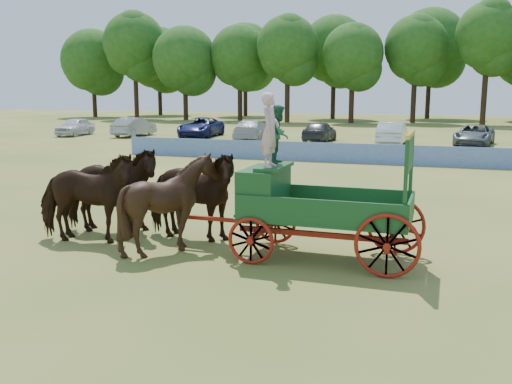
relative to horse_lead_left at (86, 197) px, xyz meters
name	(u,v)px	position (x,y,z in m)	size (l,w,h in m)	color
ground	(250,254)	(4.30, 0.37, -1.19)	(160.00, 160.00, 0.00)	#9E8D47
horse_lead_left	(86,197)	(0.00, 0.00, 0.00)	(1.28, 2.82, 2.38)	black
horse_lead_right	(110,190)	(0.00, 1.10, 0.00)	(1.28, 2.82, 2.38)	black
horse_wheel_left	(170,203)	(2.40, 0.00, 0.00)	(1.92, 2.16, 2.38)	black
horse_wheel_right	(190,195)	(2.40, 1.10, 0.00)	(1.28, 2.82, 2.38)	black
farm_dray	(296,190)	(5.37, 0.56, 0.41)	(5.99, 2.00, 3.83)	#9E210F
sponsor_banner	(343,153)	(3.30, 18.37, -0.66)	(26.00, 0.08, 1.05)	#1F4CAA
parked_cars	(398,133)	(5.16, 30.22, -0.41)	(54.42, 8.09, 1.64)	silver
treeline	(386,49)	(0.58, 61.39, 7.61)	(91.22, 24.22, 14.50)	#382314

